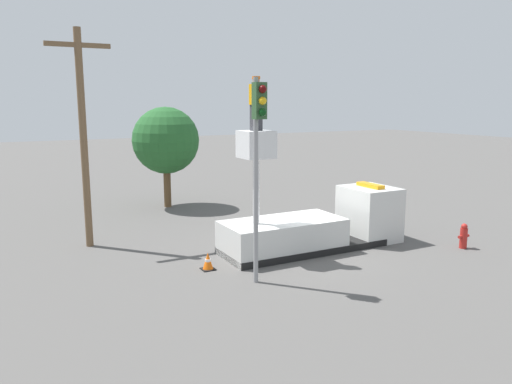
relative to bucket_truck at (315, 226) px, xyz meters
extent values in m
plane|color=#565451|center=(-0.51, 0.00, -0.83)|extent=(120.00, 120.00, 0.00)
cube|color=black|center=(-0.51, 0.00, -0.71)|extent=(6.03, 2.10, 0.24)
cube|color=silver|center=(-1.38, 0.00, -0.23)|extent=(4.30, 2.04, 1.19)
cube|color=silver|center=(2.51, 0.00, 0.20)|extent=(1.74, 2.04, 2.05)
cube|color=black|center=(3.39, 0.00, 0.61)|extent=(0.03, 1.74, 0.82)
cube|color=orange|center=(2.51, 0.00, 1.29)|extent=(0.36, 1.23, 0.14)
cylinder|color=silver|center=(-2.44, 0.00, 1.53)|extent=(0.22, 0.22, 2.34)
cube|color=silver|center=(-2.44, 0.00, 3.05)|extent=(1.02, 1.02, 0.90)
cube|color=#38383D|center=(-2.44, 0.00, 3.92)|extent=(0.34, 0.26, 0.84)
cube|color=#F29E0C|center=(-2.44, 0.00, 4.67)|extent=(0.40, 0.26, 0.66)
sphere|color=#9E704C|center=(-2.44, 0.00, 5.12)|extent=(0.23, 0.23, 0.23)
cylinder|color=orange|center=(-2.44, 0.00, 5.20)|extent=(0.26, 0.26, 0.09)
cylinder|color=gray|center=(-3.58, -2.12, 2.14)|extent=(0.14, 0.14, 5.94)
cube|color=#2D512D|center=(-3.58, -2.33, 4.46)|extent=(0.34, 0.28, 1.00)
sphere|color=#490707|center=(-3.58, -2.51, 4.77)|extent=(0.22, 0.22, 0.22)
sphere|color=gold|center=(-3.58, -2.51, 4.46)|extent=(0.22, 0.22, 0.22)
sphere|color=#083710|center=(-3.58, -2.51, 4.15)|extent=(0.22, 0.22, 0.22)
cylinder|color=#B2231E|center=(4.74, -2.58, -0.46)|extent=(0.27, 0.27, 0.74)
sphere|color=#B2231E|center=(4.74, -2.58, -0.02)|extent=(0.23, 0.23, 0.23)
cylinder|color=#B2231E|center=(4.55, -2.58, -0.38)|extent=(0.12, 0.11, 0.11)
cylinder|color=#B2231E|center=(4.94, -2.58, -0.38)|extent=(0.12, 0.11, 0.11)
cube|color=black|center=(-4.40, -0.41, -0.81)|extent=(0.42, 0.42, 0.03)
cone|color=orange|center=(-4.40, -0.41, -0.55)|extent=(0.35, 0.35, 0.56)
cylinder|color=white|center=(-4.40, -0.41, -0.52)|extent=(0.18, 0.18, 0.08)
cylinder|color=brown|center=(-2.45, 9.57, 0.28)|extent=(0.36, 0.36, 2.21)
sphere|color=#235B28|center=(-2.45, 9.57, 2.55)|extent=(3.33, 3.33, 3.33)
cylinder|color=brown|center=(-7.24, 4.12, 3.07)|extent=(0.26, 0.26, 7.80)
cube|color=brown|center=(-7.24, 4.12, 6.38)|extent=(2.20, 0.16, 0.16)
camera|label=1|loc=(-10.18, -14.54, 4.42)|focal=35.00mm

